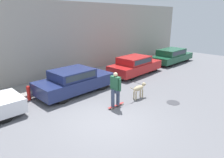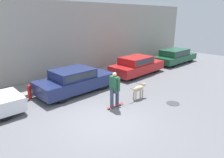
{
  "view_description": "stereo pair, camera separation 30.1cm",
  "coord_description": "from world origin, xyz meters",
  "px_view_note": "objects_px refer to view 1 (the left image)",
  "views": [
    {
      "loc": [
        -4.84,
        -5.23,
        4.02
      ],
      "look_at": [
        1.97,
        1.65,
        0.95
      ],
      "focal_mm": 32.0,
      "sensor_mm": 36.0,
      "label": 1
    },
    {
      "loc": [
        -4.63,
        -5.44,
        4.02
      ],
      "look_at": [
        1.97,
        1.65,
        0.95
      ],
      "focal_mm": 32.0,
      "sensor_mm": 36.0,
      "label": 2
    }
  ],
  "objects_px": {
    "dog": "(139,89)",
    "fire_hydrant": "(29,93)",
    "parked_car_2": "(135,65)",
    "parked_car_3": "(172,56)",
    "parked_car_1": "(75,81)",
    "skateboarder": "(116,88)"
  },
  "relations": [
    {
      "from": "dog",
      "to": "fire_hydrant",
      "type": "xyz_separation_m",
      "value": [
        -4.07,
        3.71,
        -0.12
      ]
    },
    {
      "from": "parked_car_2",
      "to": "dog",
      "type": "relative_size",
      "value": 3.83
    },
    {
      "from": "parked_car_3",
      "to": "dog",
      "type": "height_order",
      "value": "parked_car_3"
    },
    {
      "from": "dog",
      "to": "parked_car_1",
      "type": "bearing_deg",
      "value": 125.44
    },
    {
      "from": "parked_car_1",
      "to": "dog",
      "type": "xyz_separation_m",
      "value": [
        1.83,
        -2.99,
        -0.12
      ]
    },
    {
      "from": "fire_hydrant",
      "to": "parked_car_1",
      "type": "bearing_deg",
      "value": -17.86
    },
    {
      "from": "parked_car_2",
      "to": "skateboarder",
      "type": "height_order",
      "value": "skateboarder"
    },
    {
      "from": "parked_car_3",
      "to": "dog",
      "type": "xyz_separation_m",
      "value": [
        -8.54,
        -2.99,
        -0.1
      ]
    },
    {
      "from": "dog",
      "to": "skateboarder",
      "type": "xyz_separation_m",
      "value": [
        -1.59,
        0.1,
        0.43
      ]
    },
    {
      "from": "dog",
      "to": "parked_car_3",
      "type": "bearing_deg",
      "value": 23.33
    },
    {
      "from": "skateboarder",
      "to": "fire_hydrant",
      "type": "bearing_deg",
      "value": 125.84
    },
    {
      "from": "parked_car_1",
      "to": "fire_hydrant",
      "type": "xyz_separation_m",
      "value": [
        -2.24,
        0.72,
        -0.25
      ]
    },
    {
      "from": "parked_car_3",
      "to": "fire_hydrant",
      "type": "xyz_separation_m",
      "value": [
        -12.61,
        0.72,
        -0.22
      ]
    },
    {
      "from": "skateboarder",
      "to": "parked_car_2",
      "type": "bearing_deg",
      "value": 31.66
    },
    {
      "from": "parked_car_2",
      "to": "parked_car_3",
      "type": "height_order",
      "value": "parked_car_2"
    },
    {
      "from": "dog",
      "to": "parked_car_2",
      "type": "bearing_deg",
      "value": 45.61
    },
    {
      "from": "dog",
      "to": "fire_hydrant",
      "type": "height_order",
      "value": "dog"
    },
    {
      "from": "parked_car_3",
      "to": "skateboarder",
      "type": "distance_m",
      "value": 10.54
    },
    {
      "from": "parked_car_1",
      "to": "fire_hydrant",
      "type": "height_order",
      "value": "parked_car_1"
    },
    {
      "from": "dog",
      "to": "skateboarder",
      "type": "height_order",
      "value": "skateboarder"
    },
    {
      "from": "parked_car_1",
      "to": "fire_hydrant",
      "type": "distance_m",
      "value": 2.37
    },
    {
      "from": "parked_car_2",
      "to": "fire_hydrant",
      "type": "height_order",
      "value": "parked_car_2"
    }
  ]
}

